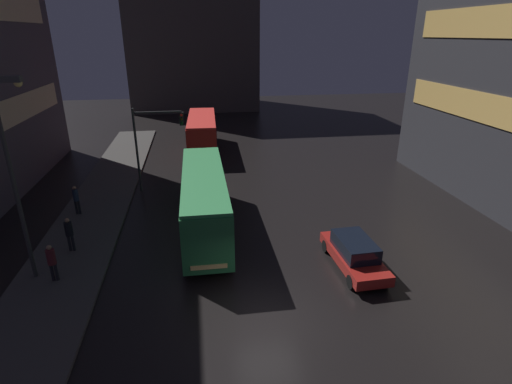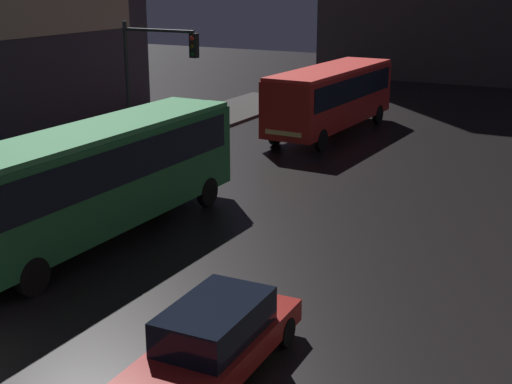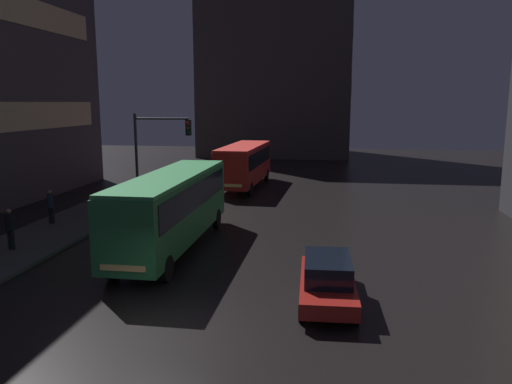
% 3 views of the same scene
% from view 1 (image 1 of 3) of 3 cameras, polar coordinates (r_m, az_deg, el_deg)
% --- Properties ---
extents(ground_plane, '(120.00, 120.00, 0.00)m').
position_cam_1_polar(ground_plane, '(16.54, 1.79, -17.89)').
color(ground_plane, black).
extents(sidewalk_left, '(4.00, 48.00, 0.15)m').
position_cam_1_polar(sidewalk_left, '(25.69, -22.78, -4.16)').
color(sidewalk_left, '#3D3A38').
rests_on(sidewalk_left, ground).
extents(building_far_backdrop, '(18.07, 12.00, 23.28)m').
position_cam_1_polar(building_far_backdrop, '(63.29, -9.11, 22.45)').
color(building_far_backdrop, '#383333').
rests_on(building_far_backdrop, ground).
extents(bus_near, '(2.41, 11.03, 3.42)m').
position_cam_1_polar(bus_near, '(22.43, -7.42, -0.58)').
color(bus_near, '#236B38').
rests_on(bus_near, ground).
extents(bus_far, '(2.92, 10.08, 3.28)m').
position_cam_1_polar(bus_far, '(38.62, -7.71, 8.77)').
color(bus_far, '#AD1E19').
rests_on(bus_far, ground).
extents(car_taxi, '(1.96, 4.70, 1.51)m').
position_cam_1_polar(car_taxi, '(19.87, 13.85, -8.45)').
color(car_taxi, maroon).
rests_on(car_taxi, ground).
extents(pedestrian_near, '(0.54, 0.54, 1.82)m').
position_cam_1_polar(pedestrian_near, '(22.33, -25.15, -5.13)').
color(pedestrian_near, black).
rests_on(pedestrian_near, sidewalk_left).
extents(pedestrian_mid, '(0.46, 0.46, 1.80)m').
position_cam_1_polar(pedestrian_mid, '(20.08, -27.17, -8.60)').
color(pedestrian_mid, black).
rests_on(pedestrian_mid, sidewalk_left).
extents(pedestrian_far, '(0.46, 0.46, 1.82)m').
position_cam_1_polar(pedestrian_far, '(26.69, -24.32, -0.78)').
color(pedestrian_far, black).
rests_on(pedestrian_far, sidewalk_left).
extents(traffic_light_main, '(3.43, 0.35, 5.90)m').
position_cam_1_polar(traffic_light_main, '(28.62, -14.47, 7.85)').
color(traffic_light_main, '#2D2D2D').
rests_on(traffic_light_main, ground).
extents(street_lamp_sidewalk, '(1.25, 0.36, 8.92)m').
position_cam_1_polar(street_lamp_sidewalk, '(19.11, -31.42, 4.50)').
color(street_lamp_sidewalk, '#2D2D2D').
rests_on(street_lamp_sidewalk, sidewalk_left).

